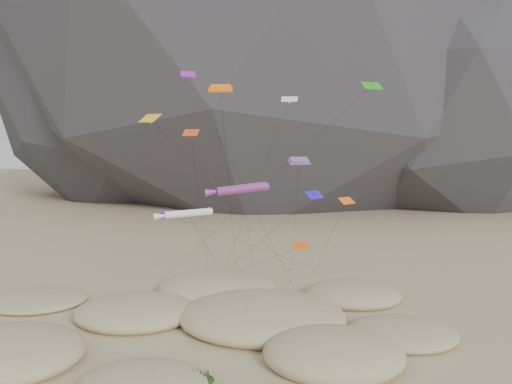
% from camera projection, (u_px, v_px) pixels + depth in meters
% --- Properties ---
extents(ground, '(500.00, 500.00, 0.00)m').
position_uv_depth(ground, '(223.00, 344.00, 46.84)').
color(ground, '#CCB789').
rests_on(ground, ground).
extents(dunes, '(51.43, 34.58, 3.68)m').
position_uv_depth(dunes, '(209.00, 319.00, 51.25)').
color(dunes, '#CCB789').
rests_on(dunes, ground).
extents(dune_grass, '(41.76, 27.96, 1.49)m').
position_uv_depth(dune_grass, '(206.00, 319.00, 50.79)').
color(dune_grass, black).
rests_on(dune_grass, ground).
extents(kite_stakes, '(23.48, 7.18, 0.30)m').
position_uv_depth(kite_stakes, '(253.00, 275.00, 69.47)').
color(kite_stakes, '#3F2D1E').
rests_on(kite_stakes, ground).
extents(rainbow_tube_kite, '(7.41, 15.73, 14.28)m').
position_uv_depth(rainbow_tube_kite, '(239.00, 189.00, 56.74)').
color(rainbow_tube_kite, '#F01941').
rests_on(rainbow_tube_kite, ground).
extents(white_tube_kite, '(6.16, 16.81, 11.97)m').
position_uv_depth(white_tube_kite, '(185.00, 214.00, 52.24)').
color(white_tube_kite, white).
rests_on(white_tube_kite, ground).
extents(orange_parafoil, '(2.82, 10.04, 25.51)m').
position_uv_depth(orange_parafoil, '(221.00, 91.00, 58.36)').
color(orange_parafoil, orange).
rests_on(orange_parafoil, ground).
extents(multi_parafoil, '(2.68, 15.01, 17.13)m').
position_uv_depth(multi_parafoil, '(299.00, 162.00, 56.46)').
color(multi_parafoil, red).
rests_on(multi_parafoil, ground).
extents(delta_kites, '(28.55, 21.94, 26.39)m').
position_uv_depth(delta_kites, '(255.00, 153.00, 57.45)').
color(delta_kites, '#229817').
rests_on(delta_kites, ground).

